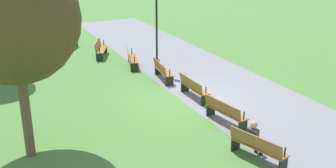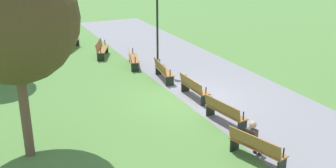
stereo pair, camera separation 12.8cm
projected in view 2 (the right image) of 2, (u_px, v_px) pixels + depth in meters
name	position (u px, v px, depth m)	size (l,w,h in m)	color
ground_plane	(195.00, 98.00, 16.67)	(120.00, 120.00, 0.00)	#54843D
path_paving	(232.00, 91.00, 17.39)	(35.57, 4.84, 0.01)	gray
bench_0	(70.00, 42.00, 23.84)	(1.79, 1.37, 0.89)	#996633
bench_1	(101.00, 49.00, 22.36)	(1.85, 1.18, 0.89)	#996633
bench_2	(132.00, 58.00, 20.62)	(1.88, 0.96, 0.89)	#996633
bench_3	(163.00, 70.00, 18.65)	(1.87, 0.72, 0.89)	#996633
bench_4	(193.00, 88.00, 16.49)	(1.82, 0.47, 0.89)	#996633
bench_5	(224.00, 112.00, 14.18)	(1.87, 0.72, 0.89)	#996633
bench_6	(256.00, 147.00, 11.77)	(1.88, 0.96, 0.89)	#996633
person_seated	(253.00, 138.00, 11.96)	(0.44, 0.58, 1.20)	#4C4238
tree_2	(13.00, 20.00, 10.92)	(3.59, 3.59, 5.93)	brown
lamp_post	(157.00, 16.00, 19.08)	(0.32, 0.32, 3.93)	black
trash_bin	(73.00, 37.00, 25.26)	(0.50, 0.50, 0.82)	black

